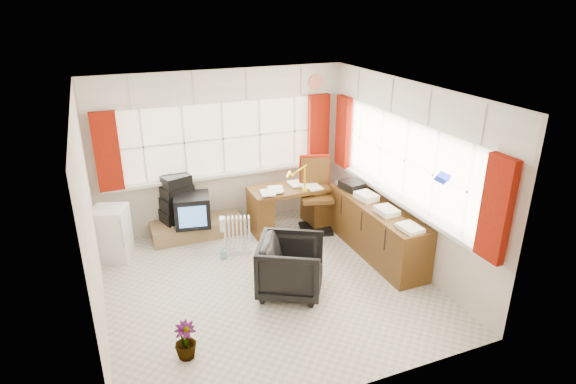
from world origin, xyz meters
The scene contains 20 objects.
ground centered at (0.00, 0.00, 0.00)m, with size 4.00×4.00×0.00m, color beige.
room_walls centered at (0.00, 0.00, 1.50)m, with size 4.00×4.00×4.00m.
window_back centered at (0.00, 1.94, 0.95)m, with size 3.70×0.12×3.60m.
window_right centered at (1.94, 0.00, 0.95)m, with size 0.12×3.70×3.60m.
curtains centered at (0.92, 0.93, 1.46)m, with size 3.83×3.83×1.15m.
overhead_cabinets centered at (0.98, 0.98, 2.25)m, with size 3.98×3.98×0.48m.
desk centered at (0.87, 1.42, 0.40)m, with size 1.23×0.61×0.75m.
desk_lamp centered at (1.05, 1.20, 1.01)m, with size 0.18×0.16×0.43m.
task_chair centered at (1.28, 1.31, 0.63)m, with size 0.61×0.64×1.19m.
office_chair centered at (0.21, -0.26, 0.36)m, with size 0.77×0.79×0.72m, color black.
radiator centered at (-0.13, 0.95, 0.23)m, with size 0.41×0.25×0.58m.
credenza centered at (1.73, 0.20, 0.39)m, with size 0.50×2.00×0.85m.
file_tray centered at (1.70, 0.90, 0.81)m, with size 0.27×0.35×0.12m, color black.
tv_bench centered at (-0.55, 1.72, 0.12)m, with size 1.40×0.50×0.25m, color olive.
crt_tv centered at (-0.62, 1.62, 0.49)m, with size 0.60×0.57×0.48m.
hifi_stack centered at (-0.79, 1.88, 0.58)m, with size 0.62×0.49×0.73m.
mini_fridge centered at (-1.80, 1.47, 0.39)m, with size 0.58×0.58×0.78m.
spray_bottle_a centered at (-0.94, 1.59, 0.14)m, with size 0.11×0.11×0.28m, color silver.
spray_bottle_b centered at (-0.36, 0.87, 0.10)m, with size 0.09×0.09×0.20m, color #81C0BB.
flower_vase centered at (-1.25, -0.97, 0.21)m, with size 0.23×0.23×0.41m, color black.
Camera 1 is at (-1.79, -5.06, 3.49)m, focal length 30.00 mm.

